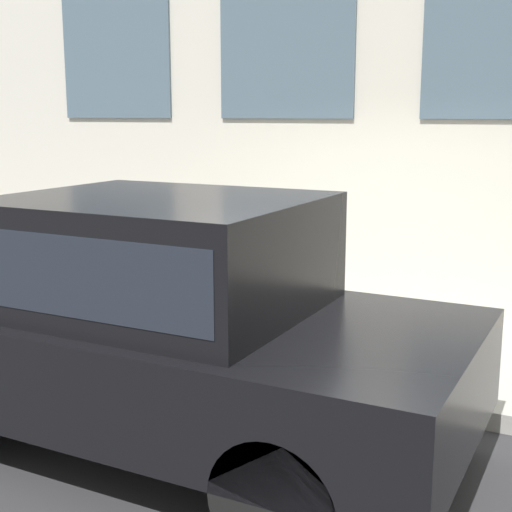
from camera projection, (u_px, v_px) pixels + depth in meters
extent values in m
plane|color=#2D2D30|center=(299.00, 395.00, 6.01)|extent=(80.00, 80.00, 0.00)
cube|color=#9E9B93|center=(345.00, 348.00, 6.97)|extent=(2.22, 60.00, 0.15)
cube|color=#4C6070|center=(508.00, 34.00, 6.81)|extent=(0.03, 1.63, 1.60)
cube|color=#4C6070|center=(285.00, 45.00, 7.86)|extent=(0.03, 1.63, 1.60)
cube|color=#4C6070|center=(115.00, 53.00, 8.91)|extent=(0.03, 1.63, 1.60)
cylinder|color=gold|center=(267.00, 349.00, 6.66)|extent=(0.28, 0.28, 0.04)
cylinder|color=gold|center=(267.00, 317.00, 6.60)|extent=(0.21, 0.21, 0.66)
sphere|color=#A4891E|center=(267.00, 283.00, 6.54)|extent=(0.22, 0.22, 0.22)
cylinder|color=black|center=(267.00, 276.00, 6.53)|extent=(0.07, 0.07, 0.09)
cylinder|color=gold|center=(282.00, 311.00, 6.52)|extent=(0.09, 0.10, 0.09)
cylinder|color=gold|center=(252.00, 307.00, 6.66)|extent=(0.09, 0.10, 0.09)
cylinder|color=#726651|center=(242.00, 309.00, 6.95)|extent=(0.09, 0.09, 0.63)
cylinder|color=#726651|center=(249.00, 305.00, 7.06)|extent=(0.09, 0.09, 0.63)
cube|color=white|center=(245.00, 252.00, 6.90)|extent=(0.17, 0.12, 0.47)
cylinder|color=white|center=(239.00, 253.00, 6.79)|extent=(0.07, 0.07, 0.45)
cylinder|color=white|center=(251.00, 249.00, 7.00)|extent=(0.07, 0.07, 0.45)
sphere|color=beige|center=(245.00, 217.00, 6.83)|extent=(0.21, 0.21, 0.21)
cylinder|color=black|center=(97.00, 337.00, 6.38)|extent=(0.24, 0.73, 0.73)
cylinder|color=black|center=(279.00, 499.00, 3.69)|extent=(0.24, 0.73, 0.73)
cylinder|color=black|center=(381.00, 387.00, 5.20)|extent=(0.24, 0.73, 0.73)
cube|color=black|center=(163.00, 352.00, 4.97)|extent=(1.97, 4.23, 0.67)
cube|color=black|center=(160.00, 252.00, 4.83)|extent=(1.74, 2.03, 0.75)
cube|color=#1E232D|center=(160.00, 252.00, 4.83)|extent=(1.75, 1.87, 0.48)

